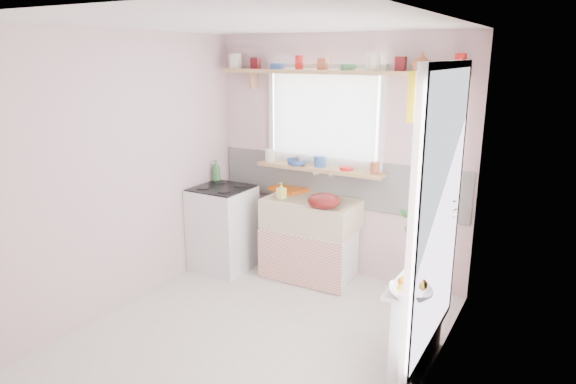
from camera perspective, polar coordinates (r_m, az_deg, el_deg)
The scene contains 19 objects.
room at distance 4.42m, azimuth 9.48°, elevation 2.86°, with size 3.20×3.20×3.20m.
sink_unit at distance 5.37m, azimuth 2.54°, elevation -5.16°, with size 0.95×0.65×1.11m.
cooker at distance 5.65m, azimuth -7.23°, elevation -3.95°, with size 0.58×0.58×0.93m.
radiator_ledge at distance 3.98m, azimuth 14.29°, elevation -13.80°, with size 0.22×0.95×0.78m.
windowsill at distance 5.34m, azimuth 3.54°, elevation 2.61°, with size 1.40×0.22×0.04m, color tan.
pine_shelf at distance 5.14m, azimuth 5.21°, elevation 13.13°, with size 2.52×0.24×0.04m, color tan.
shelf_crockery at distance 5.15m, azimuth 4.99°, elevation 13.97°, with size 2.47×0.11×0.12m.
sill_crockery at distance 5.32m, azimuth 3.55°, elevation 3.41°, with size 1.35×0.11×0.12m.
dish_tray at distance 5.59m, azimuth 0.14°, elevation 0.34°, with size 0.37×0.28×0.04m, color orange.
colander at distance 4.96m, azimuth 4.04°, elevation -0.98°, with size 0.32×0.32×0.14m, color #5E1010.
jade_plant at distance 4.11m, azimuth 15.19°, elevation -3.42°, with size 0.44×0.38×0.49m, color #296528.
fruit_bowl at distance 3.44m, azimuth 13.40°, elevation -10.84°, with size 0.27×0.27×0.07m, color silver.
herb_pot at distance 3.96m, azimuth 14.19°, elevation -6.45°, with size 0.10×0.07×0.18m, color #276228.
soap_bottle_sink at distance 5.27m, azimuth -0.74°, elevation 0.17°, with size 0.08×0.08×0.17m, color #E4EA68.
sill_cup at distance 5.47m, azimuth 1.72°, elevation 3.68°, with size 0.12×0.12×0.10m, color beige.
sill_bowl at distance 5.38m, azimuth 0.98°, elevation 3.31°, with size 0.21×0.21×0.07m, color #3358A6.
shelf_vase at distance 4.78m, azimuth 14.65°, elevation 13.83°, with size 0.16×0.16×0.17m, color #A75933.
cooker_bottle at distance 5.78m, azimuth -7.97°, elevation 2.38°, with size 0.09×0.09×0.24m, color #3B7740.
fruit at distance 3.42m, azimuth 13.59°, elevation -9.93°, with size 0.20×0.14×0.10m.
Camera 1 is at (2.14, -3.20, 2.29)m, focal length 32.00 mm.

